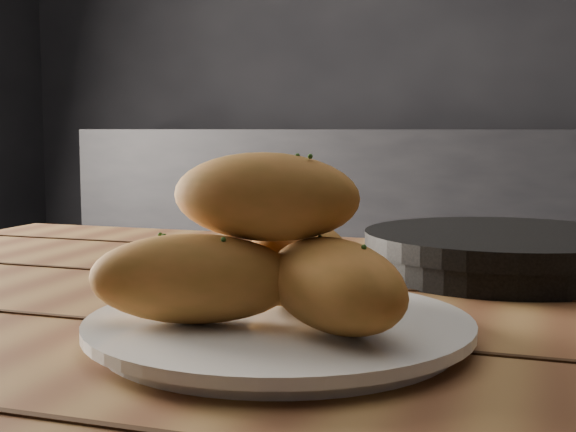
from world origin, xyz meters
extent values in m
cube|color=black|center=(0.00, 2.00, 1.35)|extent=(4.00, 0.04, 2.70)
cube|color=black|center=(0.00, 1.70, 0.45)|extent=(2.80, 0.60, 0.90)
cube|color=brown|center=(0.32, -0.70, 0.73)|extent=(1.42, 0.89, 0.04)
cylinder|color=silver|center=(0.23, -0.82, 0.76)|extent=(0.25, 0.25, 0.01)
cylinder|color=silver|center=(0.23, -0.82, 0.76)|extent=(0.28, 0.28, 0.01)
ellipsoid|color=#B36C31|center=(0.17, -0.85, 0.80)|extent=(0.16, 0.11, 0.06)
ellipsoid|color=#B36C31|center=(0.27, -0.84, 0.80)|extent=(0.15, 0.15, 0.06)
ellipsoid|color=#B36C31|center=(0.22, -0.77, 0.80)|extent=(0.09, 0.15, 0.06)
ellipsoid|color=#B36C31|center=(0.22, -0.82, 0.86)|extent=(0.15, 0.08, 0.06)
cylinder|color=black|center=(0.36, -0.48, 0.77)|extent=(0.28, 0.28, 0.03)
cylinder|color=black|center=(0.36, -0.48, 0.79)|extent=(0.29, 0.29, 0.02)
camera|label=1|loc=(0.42, -1.35, 0.90)|focal=50.00mm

